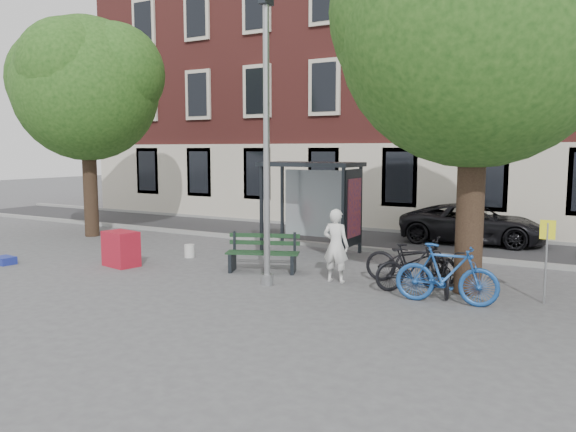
% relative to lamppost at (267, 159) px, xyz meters
% --- Properties ---
extents(ground, '(90.00, 90.00, 0.00)m').
position_rel_lamppost_xyz_m(ground, '(0.00, 0.00, -2.78)').
color(ground, '#4C4C4F').
rests_on(ground, ground).
extents(road, '(40.00, 4.00, 0.01)m').
position_rel_lamppost_xyz_m(road, '(0.00, 7.00, -2.78)').
color(road, '#28282B').
rests_on(road, ground).
extents(curb_near, '(40.00, 0.25, 0.12)m').
position_rel_lamppost_xyz_m(curb_near, '(0.00, 5.00, -2.72)').
color(curb_near, gray).
rests_on(curb_near, ground).
extents(curb_far, '(40.00, 0.25, 0.12)m').
position_rel_lamppost_xyz_m(curb_far, '(0.00, 9.00, -2.72)').
color(curb_far, gray).
rests_on(curb_far, ground).
extents(building_row, '(30.00, 8.00, 14.00)m').
position_rel_lamppost_xyz_m(building_row, '(0.00, 13.00, 4.22)').
color(building_row, brown).
rests_on(building_row, ground).
extents(lamppost, '(0.28, 0.35, 6.11)m').
position_rel_lamppost_xyz_m(lamppost, '(0.00, 0.00, 0.00)').
color(lamppost, '#9EA0A3').
rests_on(lamppost, ground).
extents(tree_right, '(5.76, 5.60, 8.20)m').
position_rel_lamppost_xyz_m(tree_right, '(4.01, 1.38, 2.83)').
color(tree_right, black).
rests_on(tree_right, ground).
extents(tree_left, '(5.18, 4.86, 7.40)m').
position_rel_lamppost_xyz_m(tree_left, '(-8.99, 2.88, 2.43)').
color(tree_left, black).
rests_on(tree_left, ground).
extents(bus_shelter, '(2.85, 1.45, 2.62)m').
position_rel_lamppost_xyz_m(bus_shelter, '(-0.61, 4.11, -0.87)').
color(bus_shelter, '#1E2328').
rests_on(bus_shelter, ground).
extents(painter, '(0.61, 0.40, 1.67)m').
position_rel_lamppost_xyz_m(painter, '(1.20, 1.00, -1.95)').
color(painter, white).
rests_on(painter, ground).
extents(bench, '(1.85, 1.17, 0.91)m').
position_rel_lamppost_xyz_m(bench, '(-0.81, 1.11, -2.37)').
color(bench, '#1E2328').
rests_on(bench, ground).
extents(bike_a, '(2.09, 0.85, 1.08)m').
position_rel_lamppost_xyz_m(bike_a, '(2.73, 1.66, -2.25)').
color(bike_a, black).
rests_on(bike_a, ground).
extents(bike_b, '(2.01, 0.77, 1.18)m').
position_rel_lamppost_xyz_m(bike_b, '(3.83, 0.41, -2.19)').
color(bike_b, '#1A4893').
rests_on(bike_b, ground).
extents(bike_c, '(1.17, 1.94, 0.96)m').
position_rel_lamppost_xyz_m(bike_c, '(3.60, 1.27, -2.30)').
color(bike_c, black).
rests_on(bike_c, ground).
extents(bike_d, '(1.54, 1.52, 1.02)m').
position_rel_lamppost_xyz_m(bike_d, '(2.93, 1.14, -2.28)').
color(bike_d, black).
rests_on(bike_d, ground).
extents(car_dark, '(4.71, 2.54, 1.26)m').
position_rel_lamppost_xyz_m(car_dark, '(2.78, 8.00, -2.16)').
color(car_dark, black).
rests_on(car_dark, ground).
extents(red_stand, '(1.00, 0.77, 0.90)m').
position_rel_lamppost_xyz_m(red_stand, '(-4.32, -0.15, -2.33)').
color(red_stand, '#A61627').
rests_on(red_stand, ground).
extents(blue_crate, '(0.58, 0.45, 0.20)m').
position_rel_lamppost_xyz_m(blue_crate, '(-7.15, -1.50, -2.68)').
color(blue_crate, navy).
rests_on(blue_crate, ground).
extents(bucket_a, '(0.32, 0.32, 0.36)m').
position_rel_lamppost_xyz_m(bucket_a, '(-4.69, 0.07, -2.60)').
color(bucket_a, silver).
rests_on(bucket_a, ground).
extents(bucket_b, '(0.36, 0.36, 0.36)m').
position_rel_lamppost_xyz_m(bucket_b, '(-3.55, 1.63, -2.60)').
color(bucket_b, silver).
rests_on(bucket_b, ground).
extents(bucket_c, '(0.29, 0.29, 0.36)m').
position_rel_lamppost_xyz_m(bucket_c, '(-5.72, 1.61, -2.60)').
color(bucket_c, white).
rests_on(bucket_c, ground).
extents(notice_sign, '(0.28, 0.05, 1.64)m').
position_rel_lamppost_xyz_m(notice_sign, '(5.49, 1.37, -1.65)').
color(notice_sign, '#9EA0A3').
rests_on(notice_sign, ground).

